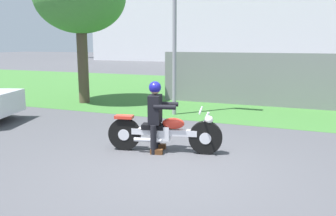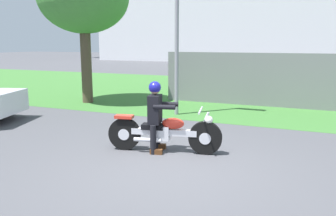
{
  "view_description": "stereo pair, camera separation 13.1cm",
  "coord_description": "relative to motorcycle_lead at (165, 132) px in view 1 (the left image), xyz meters",
  "views": [
    {
      "loc": [
        2.1,
        -5.25,
        2.14
      ],
      "look_at": [
        -0.44,
        1.09,
        0.85
      ],
      "focal_mm": 37.22,
      "sensor_mm": 36.0,
      "label": 1
    },
    {
      "loc": [
        2.22,
        -5.2,
        2.14
      ],
      "look_at": [
        -0.44,
        1.09,
        0.85
      ],
      "focal_mm": 37.22,
      "sensor_mm": 36.0,
      "label": 2
    }
  ],
  "objects": [
    {
      "name": "grass_verge",
      "position": [
        0.44,
        8.84,
        -0.39
      ],
      "size": [
        60.0,
        12.0,
        0.01
      ],
      "primitive_type": "cube",
      "color": "#3D7533",
      "rests_on": "ground"
    },
    {
      "name": "motorcycle_lead",
      "position": [
        0.0,
        0.0,
        0.0
      ],
      "size": [
        2.25,
        0.79,
        0.88
      ],
      "rotation": [
        0.0,
        0.0,
        0.21
      ],
      "color": "black",
      "rests_on": "ground"
    },
    {
      "name": "fence_segment",
      "position": [
        1.09,
        5.92,
        0.5
      ],
      "size": [
        7.0,
        0.06,
        1.8
      ],
      "primitive_type": "cube",
      "color": "slate",
      "rests_on": "ground"
    },
    {
      "name": "streetlight_pole",
      "position": [
        -0.99,
        3.48,
        2.84
      ],
      "size": [
        0.96,
        0.2,
        5.09
      ],
      "color": "gray",
      "rests_on": "ground"
    },
    {
      "name": "ground",
      "position": [
        0.44,
        -0.89,
        -0.4
      ],
      "size": [
        120.0,
        120.0,
        0.0
      ],
      "primitive_type": "plane",
      "color": "#4C4C51"
    },
    {
      "name": "rider_lead",
      "position": [
        -0.17,
        -0.03,
        0.42
      ],
      "size": [
        0.61,
        0.54,
        1.41
      ],
      "rotation": [
        0.0,
        0.0,
        0.21
      ],
      "color": "black",
      "rests_on": "ground"
    }
  ]
}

